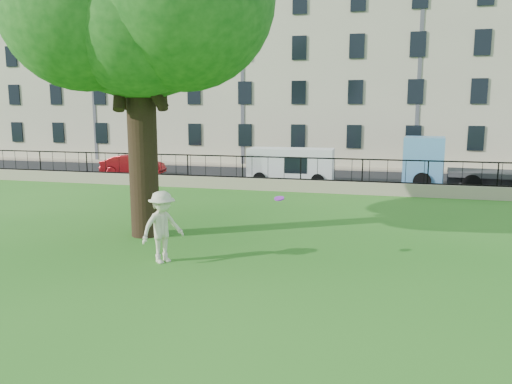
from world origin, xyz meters
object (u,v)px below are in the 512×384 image
(blue_truck, at_px, (468,164))
(man, at_px, (162,227))
(red_sedan, at_px, (133,165))
(frisbee, at_px, (279,198))
(white_van, at_px, (291,166))

(blue_truck, bearing_deg, man, -117.29)
(blue_truck, bearing_deg, red_sedan, -175.98)
(frisbee, relative_size, red_sedan, 0.07)
(man, xyz_separation_m, frisbee, (3.00, 0.88, 0.76))
(white_van, distance_m, blue_truck, 9.13)
(red_sedan, height_order, white_van, white_van)
(white_van, bearing_deg, man, -94.56)
(frisbee, relative_size, white_van, 0.06)
(white_van, xyz_separation_m, blue_truck, (9.12, 0.33, 0.35))
(red_sedan, distance_m, white_van, 10.07)
(frisbee, relative_size, blue_truck, 0.04)
(frisbee, height_order, blue_truck, blue_truck)
(white_van, bearing_deg, frisbee, -82.62)
(man, height_order, white_van, man)
(white_van, relative_size, blue_truck, 0.74)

